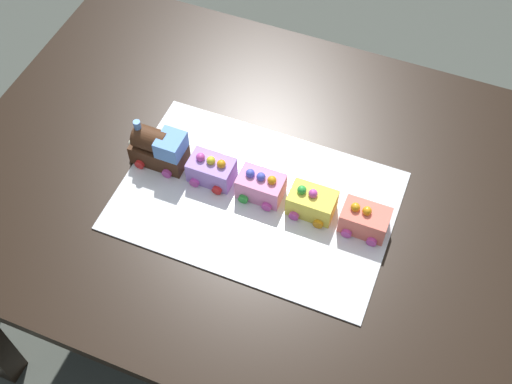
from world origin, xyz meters
name	(u,v)px	position (x,y,z in m)	size (l,w,h in m)	color
ground_plane	(260,317)	(0.00, 0.00, 0.00)	(8.00, 8.00, 0.00)	#474C44
dining_table	(261,208)	(0.00, 0.00, 0.63)	(1.40, 1.00, 0.74)	black
cake_board	(256,200)	(0.01, -0.05, 0.74)	(0.60, 0.40, 0.00)	silver
cake_locomotive	(159,148)	(-0.24, -0.03, 0.79)	(0.14, 0.08, 0.12)	#472816
cake_car_caboose_lavender	(212,170)	(-0.11, -0.03, 0.77)	(0.10, 0.08, 0.07)	#AD84E0
cake_car_flatbed_bubblegum	(261,186)	(0.01, -0.03, 0.77)	(0.10, 0.08, 0.07)	pink
cake_car_tanker_lemon	(312,202)	(0.13, -0.03, 0.77)	(0.10, 0.08, 0.07)	#F4E04C
cake_car_gondola_coral	(365,220)	(0.25, -0.03, 0.77)	(0.10, 0.08, 0.07)	#F27260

